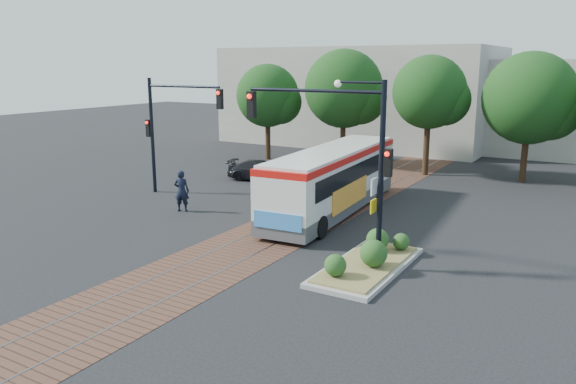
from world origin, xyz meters
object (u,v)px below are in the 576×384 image
object	(u,v)px
traffic_island	(369,259)
signal_pole_main	(347,143)
officer	(182,191)
city_bus	(334,177)
signal_pole_left	(168,121)
parked_car	(261,170)

from	to	relation	value
traffic_island	signal_pole_main	size ratio (longest dim) A/B	0.87
signal_pole_main	officer	world-z (taller)	signal_pole_main
city_bus	traffic_island	distance (m)	7.48
signal_pole_left	signal_pole_main	bearing A→B (deg)	-21.45
traffic_island	officer	bearing A→B (deg)	166.16
signal_pole_main	parked_car	xyz separation A→B (m)	(-10.17, 10.29, -3.58)
city_bus	signal_pole_main	size ratio (longest dim) A/B	1.86
city_bus	parked_car	world-z (taller)	city_bus
officer	parked_car	size ratio (longest dim) A/B	0.48
traffic_island	officer	xyz separation A→B (m)	(-10.37, 2.55, 0.63)
traffic_island	city_bus	bearing A→B (deg)	125.47
signal_pole_left	parked_car	xyz separation A→B (m)	(2.06, 5.49, -3.28)
signal_pole_left	officer	size ratio (longest dim) A/B	3.11
city_bus	officer	bearing A→B (deg)	-154.66
signal_pole_left	parked_car	world-z (taller)	signal_pole_left
city_bus	signal_pole_main	distance (m)	7.23
signal_pole_main	parked_car	bearing A→B (deg)	134.65
signal_pole_main	parked_car	size ratio (longest dim) A/B	1.50
signal_pole_main	city_bus	bearing A→B (deg)	119.30
signal_pole_main	signal_pole_left	world-z (taller)	signal_pole_main
city_bus	traffic_island	world-z (taller)	city_bus
traffic_island	officer	world-z (taller)	officer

